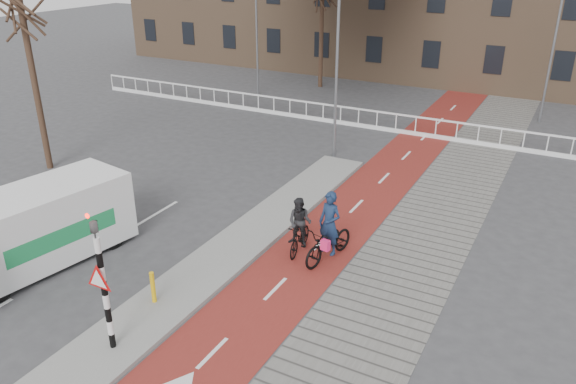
% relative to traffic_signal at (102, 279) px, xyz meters
% --- Properties ---
extents(ground, '(120.00, 120.00, 0.00)m').
position_rel_traffic_signal_xyz_m(ground, '(0.60, 2.02, -1.99)').
color(ground, '#38383A').
rests_on(ground, ground).
extents(bike_lane, '(2.50, 60.00, 0.01)m').
position_rel_traffic_signal_xyz_m(bike_lane, '(2.10, 12.02, -1.98)').
color(bike_lane, maroon).
rests_on(bike_lane, ground).
extents(sidewalk, '(3.00, 60.00, 0.01)m').
position_rel_traffic_signal_xyz_m(sidewalk, '(4.90, 12.02, -1.98)').
color(sidewalk, slate).
rests_on(sidewalk, ground).
extents(curb_island, '(1.80, 16.00, 0.12)m').
position_rel_traffic_signal_xyz_m(curb_island, '(-0.10, 6.02, -1.93)').
color(curb_island, gray).
rests_on(curb_island, ground).
extents(traffic_signal, '(0.80, 0.80, 3.68)m').
position_rel_traffic_signal_xyz_m(traffic_signal, '(0.00, 0.00, 0.00)').
color(traffic_signal, black).
rests_on(traffic_signal, curb_island).
extents(bollard, '(0.12, 0.12, 0.88)m').
position_rel_traffic_signal_xyz_m(bollard, '(-0.33, 1.87, -1.43)').
color(bollard, yellow).
rests_on(bollard, curb_island).
extents(cyclist_near, '(1.20, 2.25, 2.20)m').
position_rel_traffic_signal_xyz_m(cyclist_near, '(2.74, 6.15, -1.24)').
color(cyclist_near, black).
rests_on(cyclist_near, bike_lane).
extents(cyclist_far, '(0.81, 1.68, 1.79)m').
position_rel_traffic_signal_xyz_m(cyclist_far, '(1.76, 6.16, -1.24)').
color(cyclist_far, black).
rests_on(cyclist_far, bike_lane).
extents(van, '(3.03, 5.63, 2.30)m').
position_rel_traffic_signal_xyz_m(van, '(-4.71, 2.01, -0.78)').
color(van, silver).
rests_on(van, ground).
extents(railing, '(28.00, 0.10, 0.99)m').
position_rel_traffic_signal_xyz_m(railing, '(-4.40, 19.02, -1.68)').
color(railing, silver).
rests_on(railing, ground).
extents(tree_left, '(0.25, 0.25, 7.58)m').
position_rel_traffic_signal_xyz_m(tree_left, '(-10.80, 7.48, 1.80)').
color(tree_left, '#332016').
rests_on(tree_left, ground).
extents(tree_mid, '(0.27, 0.27, 7.18)m').
position_rel_traffic_signal_xyz_m(tree_mid, '(-6.91, 26.16, 1.60)').
color(tree_mid, '#332016').
rests_on(tree_mid, ground).
extents(streetlight_near, '(0.12, 0.12, 8.49)m').
position_rel_traffic_signal_xyz_m(streetlight_near, '(-0.75, 14.43, 2.25)').
color(streetlight_near, slate).
rests_on(streetlight_near, ground).
extents(streetlight_left, '(0.12, 0.12, 7.37)m').
position_rel_traffic_signal_xyz_m(streetlight_left, '(-9.52, 22.51, 1.69)').
color(streetlight_left, slate).
rests_on(streetlight_left, ground).
extents(streetlight_right, '(0.12, 0.12, 7.04)m').
position_rel_traffic_signal_xyz_m(streetlight_right, '(6.79, 24.42, 1.53)').
color(streetlight_right, slate).
rests_on(streetlight_right, ground).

